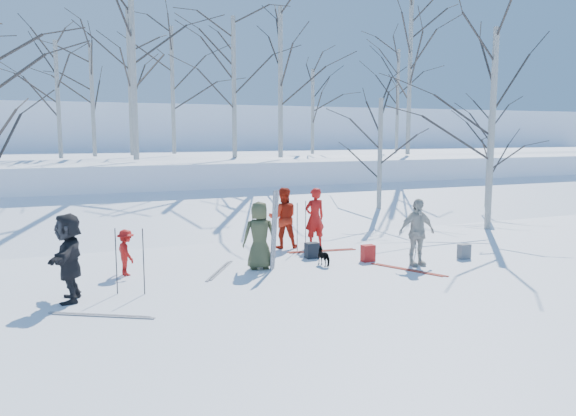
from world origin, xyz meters
name	(u,v)px	position (x,y,z in m)	size (l,w,h in m)	color
ground	(313,270)	(0.00, 0.00, 0.00)	(120.00, 120.00, 0.00)	white
snow_ramp	(226,221)	(0.00, 7.00, 0.15)	(70.00, 9.50, 1.40)	white
snow_plateau	(169,177)	(0.00, 17.00, 1.00)	(70.00, 18.00, 2.20)	white
far_hill	(120,148)	(0.00, 38.00, 2.00)	(90.00, 30.00, 6.00)	white
skier_olive_center	(259,235)	(-1.10, 0.64, 0.81)	(0.79, 0.51, 1.62)	#3F4429
skier_red_north	(315,218)	(1.24, 2.49, 0.84)	(0.61, 0.40, 1.68)	#B71411
skier_redor_behind	(283,218)	(0.37, 2.72, 0.85)	(0.83, 0.65, 1.70)	#B4200D
skier_red_seated	(126,252)	(-4.10, 1.26, 0.53)	(0.68, 0.39, 1.05)	#B71411
skier_cream_east	(417,232)	(2.53, -0.54, 0.82)	(0.96, 0.40, 1.65)	beige
skier_grey_west	(69,257)	(-5.34, -0.35, 0.86)	(1.59, 0.51, 1.71)	black
dog	(325,256)	(0.47, 0.33, 0.23)	(0.25, 0.54, 0.46)	black
upright_ski_left	(273,231)	(-0.88, 0.34, 0.95)	(0.07, 0.02, 1.90)	silver
upright_ski_right	(275,230)	(-0.77, 0.46, 0.95)	(0.07, 0.02, 1.90)	silver
ski_pair_a	(220,271)	(-2.04, 0.80, 0.01)	(1.16, 1.72, 0.02)	silver
ski_pair_b	(101,315)	(-4.89, -1.53, 0.01)	(1.73, 1.15, 0.02)	silver
ski_pair_c	(322,251)	(1.16, 1.86, 0.01)	(1.91, 0.47, 0.02)	#9D2616
ski_pair_d	(408,270)	(2.08, -0.87, 0.01)	(1.00, 1.80, 0.02)	#9D2616
ski_pole_a	(421,231)	(3.21, 0.24, 0.67)	(0.02, 0.02, 1.34)	black
ski_pole_b	(297,227)	(0.53, 2.11, 0.67)	(0.02, 0.02, 1.34)	black
ski_pole_c	(144,262)	(-3.96, -0.45, 0.67)	(0.02, 0.02, 1.34)	black
ski_pole_d	(306,224)	(0.94, 2.44, 0.67)	(0.02, 0.02, 1.34)	black
ski_pole_e	(116,261)	(-4.46, -0.21, 0.67)	(0.02, 0.02, 1.34)	black
ski_pole_f	(416,228)	(3.39, 0.66, 0.67)	(0.02, 0.02, 1.34)	black
backpack_red	(368,253)	(1.68, 0.31, 0.21)	(0.32, 0.22, 0.42)	#B31E1B
backpack_grey	(464,252)	(4.11, -0.41, 0.19)	(0.30, 0.20, 0.38)	#595C61
backpack_dark	(312,250)	(0.55, 1.20, 0.20)	(0.34, 0.24, 0.40)	black
birch_plateau_a	(280,83)	(3.37, 10.20, 5.26)	(4.88, 4.88, 6.11)	silver
birch_plateau_b	(173,91)	(0.16, 16.27, 5.27)	(4.90, 4.90, 6.14)	silver
birch_plateau_c	(398,100)	(12.85, 15.74, 5.05)	(4.60, 4.60, 5.71)	silver
birch_plateau_e	(58,100)	(-5.13, 12.93, 4.53)	(3.86, 3.86, 4.66)	silver
birch_plateau_f	(133,58)	(-2.49, 10.53, 6.01)	(5.93, 5.93, 7.62)	silver
birch_plateau_g	(92,100)	(-3.72, 14.37, 4.61)	(3.98, 3.98, 4.83)	silver
birch_plateau_i	(410,78)	(10.35, 11.06, 5.80)	(5.64, 5.64, 7.20)	silver
birch_plateau_j	(313,112)	(6.42, 13.48, 4.25)	(3.48, 3.48, 4.11)	silver
birch_plateau_k	(234,88)	(1.69, 11.25, 5.10)	(4.66, 4.66, 5.80)	silver
birch_plateau_l	(130,83)	(-2.03, 14.98, 5.46)	(5.16, 5.16, 6.52)	silver
birch_edge_b	(492,130)	(7.94, 2.92, 3.31)	(5.23, 5.23, 6.61)	silver
birch_edge_c	(488,166)	(10.06, 5.30, 1.94)	(3.32, 3.32, 3.89)	silver
birch_edge_e	(380,161)	(5.41, 5.74, 2.23)	(3.72, 3.72, 4.45)	silver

